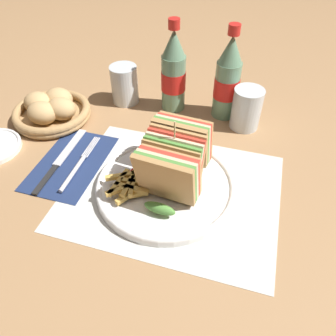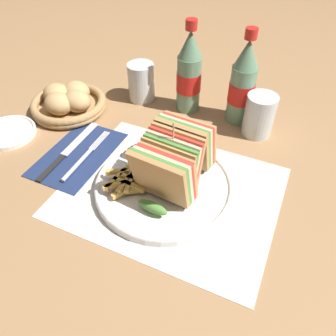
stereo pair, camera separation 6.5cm
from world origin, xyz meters
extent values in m
plane|color=#9E754C|center=(0.00, 0.00, 0.00)|extent=(4.00, 4.00, 0.00)
cube|color=silver|center=(0.01, 0.02, 0.00)|extent=(0.42, 0.33, 0.00)
cylinder|color=white|center=(0.00, 0.02, 0.01)|extent=(0.28, 0.28, 0.01)
torus|color=white|center=(0.00, 0.02, 0.01)|extent=(0.28, 0.28, 0.01)
cube|color=tan|center=(0.01, -0.03, 0.08)|extent=(0.11, 0.04, 0.11)
cube|color=#518E3D|center=(0.01, -0.02, 0.08)|extent=(0.11, 0.04, 0.11)
cube|color=beige|center=(0.02, -0.01, 0.07)|extent=(0.11, 0.04, 0.11)
cube|color=red|center=(0.02, 0.00, 0.07)|extent=(0.11, 0.04, 0.11)
cube|color=tan|center=(0.02, 0.01, 0.07)|extent=(0.11, 0.04, 0.11)
ellipsoid|color=#518E3D|center=(0.01, -0.06, 0.03)|extent=(0.06, 0.03, 0.02)
cube|color=tan|center=(0.01, 0.00, 0.07)|extent=(0.11, 0.04, 0.11)
cube|color=#518E3D|center=(0.01, 0.01, 0.07)|extent=(0.11, 0.04, 0.11)
cube|color=beige|center=(0.01, 0.02, 0.07)|extent=(0.11, 0.04, 0.11)
cube|color=red|center=(0.01, 0.03, 0.08)|extent=(0.11, 0.04, 0.11)
cube|color=tan|center=(0.01, 0.04, 0.08)|extent=(0.11, 0.04, 0.11)
ellipsoid|color=#518E3D|center=(0.01, 0.00, 0.03)|extent=(0.06, 0.03, 0.02)
cube|color=tan|center=(0.01, 0.08, 0.08)|extent=(0.11, 0.04, 0.11)
cube|color=#518E3D|center=(0.01, 0.09, 0.08)|extent=(0.11, 0.04, 0.11)
cube|color=beige|center=(0.02, 0.09, 0.07)|extent=(0.11, 0.04, 0.11)
cube|color=red|center=(0.02, 0.10, 0.07)|extent=(0.11, 0.04, 0.11)
cube|color=tan|center=(0.02, 0.11, 0.07)|extent=(0.11, 0.04, 0.11)
ellipsoid|color=#518E3D|center=(0.01, 0.05, 0.03)|extent=(0.06, 0.03, 0.02)
cylinder|color=tan|center=(0.01, 0.03, 0.09)|extent=(0.00, 0.00, 0.14)
cube|color=gold|center=(-0.05, -0.03, 0.02)|extent=(0.05, 0.07, 0.01)
cube|color=gold|center=(-0.05, -0.03, 0.02)|extent=(0.05, 0.04, 0.01)
cube|color=gold|center=(-0.04, -0.01, 0.02)|extent=(0.05, 0.01, 0.01)
cube|color=gold|center=(-0.06, -0.01, 0.02)|extent=(0.04, 0.05, 0.01)
cube|color=gold|center=(-0.05, -0.02, 0.03)|extent=(0.02, 0.05, 0.01)
cube|color=gold|center=(-0.08, -0.02, 0.03)|extent=(0.02, 0.07, 0.01)
cube|color=gold|center=(-0.04, 0.00, 0.03)|extent=(0.05, 0.04, 0.01)
cube|color=gold|center=(-0.06, -0.02, 0.03)|extent=(0.01, 0.07, 0.01)
cube|color=gold|center=(-0.08, -0.04, 0.03)|extent=(0.04, 0.04, 0.01)
cube|color=gold|center=(-0.06, -0.01, 0.03)|extent=(0.05, 0.01, 0.01)
cube|color=gold|center=(-0.05, -0.03, 0.03)|extent=(0.07, 0.01, 0.01)
cube|color=gold|center=(-0.08, 0.00, 0.03)|extent=(0.06, 0.04, 0.01)
ellipsoid|color=maroon|center=(-0.06, 0.02, 0.03)|extent=(0.04, 0.03, 0.01)
cube|color=navy|center=(-0.22, 0.04, 0.00)|extent=(0.14, 0.22, 0.00)
cylinder|color=silver|center=(-0.20, 0.00, 0.01)|extent=(0.01, 0.11, 0.01)
cylinder|color=silver|center=(-0.20, 0.09, 0.01)|extent=(0.00, 0.07, 0.00)
cylinder|color=silver|center=(-0.20, 0.09, 0.01)|extent=(0.00, 0.07, 0.00)
cylinder|color=silver|center=(-0.20, 0.09, 0.01)|extent=(0.00, 0.07, 0.00)
cylinder|color=silver|center=(-0.19, 0.09, 0.01)|extent=(0.00, 0.07, 0.00)
cube|color=black|center=(-0.24, -0.03, 0.01)|extent=(0.01, 0.09, 0.00)
cube|color=silver|center=(-0.25, 0.08, 0.01)|extent=(0.02, 0.13, 0.00)
cylinder|color=slate|center=(-0.07, 0.31, 0.07)|extent=(0.06, 0.06, 0.14)
cylinder|color=red|center=(-0.07, 0.31, 0.08)|extent=(0.06, 0.06, 0.05)
cone|color=slate|center=(-0.07, 0.31, 0.17)|extent=(0.06, 0.06, 0.06)
cylinder|color=red|center=(-0.07, 0.31, 0.22)|extent=(0.03, 0.03, 0.02)
cylinder|color=slate|center=(0.07, 0.32, 0.07)|extent=(0.06, 0.06, 0.14)
cylinder|color=red|center=(0.07, 0.32, 0.08)|extent=(0.06, 0.06, 0.05)
cone|color=slate|center=(0.07, 0.32, 0.17)|extent=(0.06, 0.06, 0.06)
cylinder|color=red|center=(0.07, 0.32, 0.22)|extent=(0.03, 0.03, 0.02)
cylinder|color=silver|center=(0.12, 0.28, 0.05)|extent=(0.07, 0.07, 0.10)
cylinder|color=black|center=(0.12, 0.28, 0.03)|extent=(0.06, 0.06, 0.06)
cylinder|color=silver|center=(-0.20, 0.30, 0.05)|extent=(0.07, 0.07, 0.10)
cylinder|color=black|center=(-0.20, 0.30, 0.02)|extent=(0.06, 0.06, 0.04)
cylinder|color=#AD8451|center=(-0.35, 0.17, 0.01)|extent=(0.18, 0.18, 0.01)
torus|color=#AD8451|center=(-0.35, 0.17, 0.01)|extent=(0.19, 0.19, 0.02)
torus|color=#AD8451|center=(-0.35, 0.17, 0.02)|extent=(0.19, 0.19, 0.02)
ellipsoid|color=tan|center=(-0.31, 0.17, 0.04)|extent=(0.07, 0.06, 0.05)
ellipsoid|color=tan|center=(-0.34, 0.21, 0.04)|extent=(0.07, 0.06, 0.05)
ellipsoid|color=tan|center=(-0.38, 0.17, 0.04)|extent=(0.07, 0.06, 0.05)
ellipsoid|color=tan|center=(-0.35, 0.14, 0.04)|extent=(0.07, 0.06, 0.05)
cylinder|color=white|center=(-0.42, 0.03, 0.01)|extent=(0.13, 0.13, 0.01)
torus|color=white|center=(-0.42, 0.03, 0.01)|extent=(0.13, 0.13, 0.01)
camera|label=1|loc=(0.13, -0.41, 0.49)|focal=35.00mm
camera|label=2|loc=(0.19, -0.39, 0.49)|focal=35.00mm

